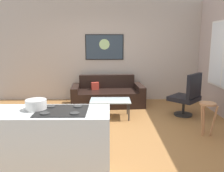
{
  "coord_description": "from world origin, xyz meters",
  "views": [
    {
      "loc": [
        0.05,
        -4.25,
        1.72
      ],
      "look_at": [
        0.1,
        0.9,
        0.7
      ],
      "focal_mm": 37.23,
      "sensor_mm": 36.0,
      "label": 1
    }
  ],
  "objects_px": {
    "mixing_bowl": "(36,105)",
    "couch": "(108,95)",
    "coffee_table": "(110,102)",
    "armchair": "(188,96)",
    "wall_painting": "(104,47)",
    "bar_stool": "(207,111)"
  },
  "relations": [
    {
      "from": "mixing_bowl",
      "to": "couch",
      "type": "bearing_deg",
      "value": 75.86
    },
    {
      "from": "coffee_table",
      "to": "armchair",
      "type": "relative_size",
      "value": 0.9
    },
    {
      "from": "coffee_table",
      "to": "wall_painting",
      "type": "xyz_separation_m",
      "value": [
        -0.16,
        1.61,
        1.16
      ]
    },
    {
      "from": "couch",
      "to": "wall_painting",
      "type": "distance_m",
      "value": 1.39
    },
    {
      "from": "couch",
      "to": "armchair",
      "type": "relative_size",
      "value": 1.95
    },
    {
      "from": "couch",
      "to": "armchair",
      "type": "height_order",
      "value": "armchair"
    },
    {
      "from": "armchair",
      "to": "mixing_bowl",
      "type": "distance_m",
      "value": 3.6
    },
    {
      "from": "bar_stool",
      "to": "wall_painting",
      "type": "relative_size",
      "value": 0.57
    },
    {
      "from": "armchair",
      "to": "bar_stool",
      "type": "height_order",
      "value": "armchair"
    },
    {
      "from": "coffee_table",
      "to": "wall_painting",
      "type": "relative_size",
      "value": 0.83
    },
    {
      "from": "armchair",
      "to": "wall_painting",
      "type": "relative_size",
      "value": 0.93
    },
    {
      "from": "couch",
      "to": "mixing_bowl",
      "type": "xyz_separation_m",
      "value": [
        -0.84,
        -3.34,
        0.69
      ]
    },
    {
      "from": "armchair",
      "to": "couch",
      "type": "bearing_deg",
      "value": 151.86
    },
    {
      "from": "mixing_bowl",
      "to": "wall_painting",
      "type": "xyz_separation_m",
      "value": [
        0.75,
        3.9,
        0.58
      ]
    },
    {
      "from": "wall_painting",
      "to": "bar_stool",
      "type": "bearing_deg",
      "value": -53.96
    },
    {
      "from": "mixing_bowl",
      "to": "bar_stool",
      "type": "bearing_deg",
      "value": 25.58
    },
    {
      "from": "armchair",
      "to": "wall_painting",
      "type": "xyz_separation_m",
      "value": [
        -1.92,
        1.54,
        1.04
      ]
    },
    {
      "from": "wall_painting",
      "to": "mixing_bowl",
      "type": "bearing_deg",
      "value": -100.88
    },
    {
      "from": "armchair",
      "to": "bar_stool",
      "type": "xyz_separation_m",
      "value": [
        -0.0,
        -1.09,
        -0.02
      ]
    },
    {
      "from": "wall_painting",
      "to": "armchair",
      "type": "bearing_deg",
      "value": -38.73
    },
    {
      "from": "couch",
      "to": "armchair",
      "type": "bearing_deg",
      "value": -28.14
    },
    {
      "from": "couch",
      "to": "coffee_table",
      "type": "relative_size",
      "value": 2.18
    }
  ]
}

